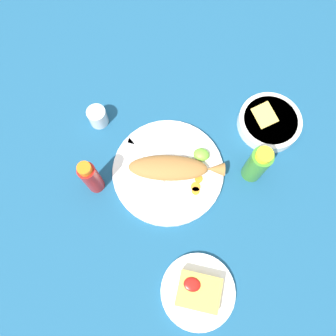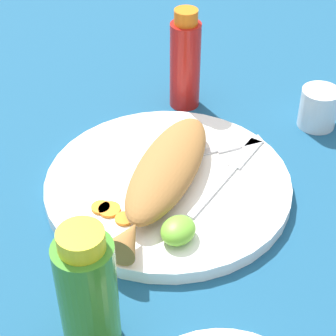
{
  "view_description": "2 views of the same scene",
  "coord_description": "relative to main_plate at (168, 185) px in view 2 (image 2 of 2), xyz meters",
  "views": [
    {
      "loc": [
        -0.07,
        0.29,
        0.92
      ],
      "look_at": [
        0.0,
        0.0,
        0.04
      ],
      "focal_mm": 35.0,
      "sensor_mm": 36.0,
      "label": 1
    },
    {
      "loc": [
        -0.52,
        -0.31,
        0.53
      ],
      "look_at": [
        0.0,
        0.0,
        0.04
      ],
      "focal_mm": 65.0,
      "sensor_mm": 36.0,
      "label": 2
    }
  ],
  "objects": [
    {
      "name": "lime_wedge_main",
      "position": [
        -0.09,
        -0.06,
        0.02
      ],
      "size": [
        0.05,
        0.04,
        0.03
      ],
      "primitive_type": "ellipsoid",
      "color": "#6BB233",
      "rests_on": "main_plate"
    },
    {
      "name": "ground_plane",
      "position": [
        0.0,
        0.0,
        -0.01
      ],
      "size": [
        4.0,
        4.0,
        0.0
      ],
      "primitive_type": "plane",
      "color": "navy"
    },
    {
      "name": "salt_cup",
      "position": [
        0.24,
        -0.12,
        0.02
      ],
      "size": [
        0.06,
        0.06,
        0.06
      ],
      "color": "silver",
      "rests_on": "ground_plane"
    },
    {
      "name": "hot_sauce_bottle_red",
      "position": [
        0.19,
        0.08,
        0.07
      ],
      "size": [
        0.05,
        0.05,
        0.16
      ],
      "color": "#B21914",
      "rests_on": "ground_plane"
    },
    {
      "name": "carrot_slice_near",
      "position": [
        -0.09,
        0.03,
        0.01
      ],
      "size": [
        0.03,
        0.03,
        0.0
      ],
      "primitive_type": "cylinder",
      "color": "orange",
      "rests_on": "main_plate"
    },
    {
      "name": "hot_sauce_bottle_green",
      "position": [
        -0.24,
        -0.05,
        0.06
      ],
      "size": [
        0.06,
        0.06,
        0.15
      ],
      "color": "#3D8428",
      "rests_on": "ground_plane"
    },
    {
      "name": "main_plate",
      "position": [
        0.0,
        0.0,
        0.0
      ],
      "size": [
        0.32,
        0.32,
        0.02
      ],
      "primitive_type": "cylinder",
      "color": "white",
      "rests_on": "ground_plane"
    },
    {
      "name": "carrot_slice_far",
      "position": [
        -0.09,
        0.01,
        0.01
      ],
      "size": [
        0.02,
        0.02,
        0.0
      ],
      "primitive_type": "cylinder",
      "color": "orange",
      "rests_on": "main_plate"
    },
    {
      "name": "carrot_slice_mid",
      "position": [
        -0.09,
        0.04,
        0.01
      ],
      "size": [
        0.02,
        0.02,
        0.0
      ],
      "primitive_type": "cylinder",
      "color": "orange",
      "rests_on": "main_plate"
    },
    {
      "name": "fried_fish",
      "position": [
        -0.01,
        -0.0,
        0.03
      ],
      "size": [
        0.28,
        0.12,
        0.04
      ],
      "rotation": [
        0.0,
        0.0,
        0.19
      ],
      "color": "#996633",
      "rests_on": "main_plate"
    },
    {
      "name": "fork_near",
      "position": [
        0.08,
        -0.02,
        0.01
      ],
      "size": [
        0.15,
        0.13,
        0.0
      ],
      "rotation": [
        0.0,
        0.0,
        5.61
      ],
      "color": "silver",
      "rests_on": "main_plate"
    },
    {
      "name": "fork_far",
      "position": [
        0.06,
        -0.06,
        0.01
      ],
      "size": [
        0.19,
        0.02,
        0.0
      ],
      "rotation": [
        0.0,
        0.0,
        6.25
      ],
      "color": "silver",
      "rests_on": "main_plate"
    }
  ]
}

